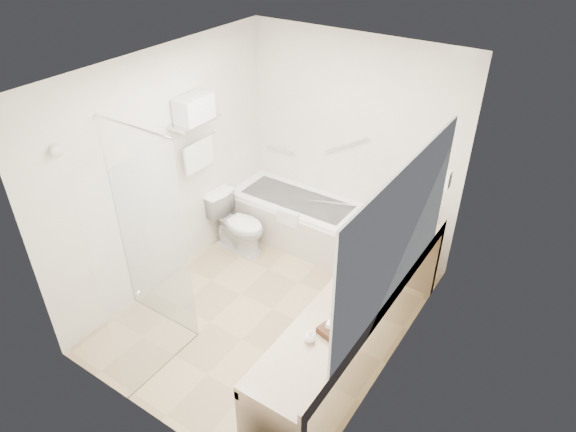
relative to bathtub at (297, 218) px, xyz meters
The scene contains 25 objects.
floor 1.36m from the bathtub, 68.05° to the right, with size 3.20×3.20×0.00m, color tan.
ceiling 2.59m from the bathtub, 68.05° to the right, with size 2.60×3.20×0.10m, color white.
wall_back 1.15m from the bathtub, 35.84° to the left, with size 2.60×0.10×2.50m, color silver.
wall_front 3.04m from the bathtub, 80.02° to the right, with size 2.60×0.10×2.50m, color silver.
wall_left 1.77m from the bathtub, 122.86° to the right, with size 0.10×3.20×2.50m, color silver.
wall_right 2.39m from the bathtub, 34.55° to the right, with size 0.10×3.20×2.50m, color silver.
bathtub is the anchor object (origin of this frame).
grab_bar_short 0.87m from the bathtub, 144.55° to the left, with size 0.03×0.03×0.40m, color silver.
grab_bar_long 1.12m from the bathtub, 35.51° to the left, with size 0.03×0.03×0.60m, color silver.
shower_enclosure 2.31m from the bathtub, 93.47° to the right, with size 0.96×0.91×2.11m.
towel_shelf 1.85m from the bathtub, 127.02° to the right, with size 0.24×0.55×0.81m.
vanity_counter 2.09m from the bathtub, 42.35° to the right, with size 0.55×2.70×0.95m.
sink 1.92m from the bathtub, 32.47° to the right, with size 0.40×0.52×0.14m, color white.
faucet 2.07m from the bathtub, 30.20° to the right, with size 0.03×0.03×0.14m, color silver.
mirror 2.60m from the bathtub, 37.82° to the right, with size 0.02×2.00×1.20m, color #A8ADB4.
hairdryer_unit 2.12m from the bathtub, ahead, with size 0.08×0.10×0.18m, color white.
toilet 0.74m from the bathtub, 127.88° to the right, with size 0.40×0.71×0.70m, color white.
amenity_basket 2.57m from the bathtub, 51.64° to the right, with size 0.16×0.11×0.05m, color #442618.
soap_bottle_a 2.54m from the bathtub, 51.15° to the right, with size 0.06×0.14×0.07m, color white.
soap_bottle_b 2.63m from the bathtub, 55.01° to the right, with size 0.08×0.11×0.08m, color white.
water_bottle_left 1.65m from the bathtub, 23.75° to the right, with size 0.06×0.06×0.18m.
water_bottle_mid 1.63m from the bathtub, ahead, with size 0.06×0.06×0.19m.
water_bottle_right 1.53m from the bathtub, ahead, with size 0.06×0.06×0.20m.
drinking_glass_near 1.63m from the bathtub, ahead, with size 0.07×0.07×0.09m, color silver.
drinking_glass_far 1.70m from the bathtub, 16.73° to the right, with size 0.06×0.06×0.08m, color silver.
Camera 1 is at (2.34, -3.20, 3.75)m, focal length 32.00 mm.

